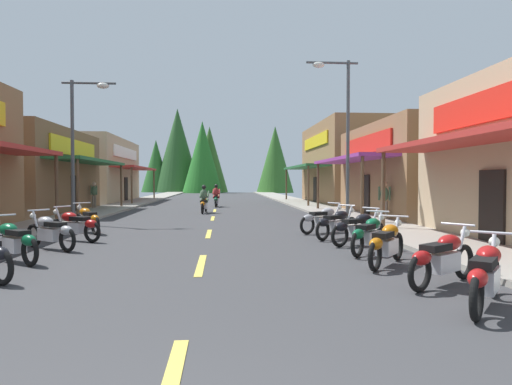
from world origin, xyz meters
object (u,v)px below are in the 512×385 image
(rider_cruising_lead, at_px, (204,201))
(rider_cruising_trailing, at_px, (216,197))
(streetlamp_right, at_px, (341,119))
(motorcycle_parked_right_4, at_px, (358,228))
(streetlamp_left, at_px, (81,130))
(motorcycle_parked_right_1, at_px, (443,257))
(motorcycle_parked_left_3, at_px, (75,225))
(pedestrian_browsing, at_px, (384,198))
(motorcycle_parked_right_3, at_px, (369,234))
(motorcycle_parked_right_0, at_px, (486,274))
(motorcycle_parked_left_2, at_px, (50,231))
(motorcycle_parked_left_4, at_px, (87,219))
(motorcycle_parked_right_5, at_px, (337,223))
(motorcycle_parked_left_1, at_px, (13,241))
(pedestrian_waiting, at_px, (94,193))
(motorcycle_parked_right_2, at_px, (387,243))
(motorcycle_parked_right_6, at_px, (323,219))

(rider_cruising_lead, height_order, rider_cruising_trailing, same)
(streetlamp_right, distance_m, motorcycle_parked_right_4, 7.12)
(rider_cruising_trailing, bearing_deg, streetlamp_left, 157.75)
(streetlamp_left, distance_m, motorcycle_parked_right_1, 15.16)
(streetlamp_left, xyz_separation_m, motorcycle_parked_left_3, (1.38, -5.12, -3.39))
(pedestrian_browsing, bearing_deg, motorcycle_parked_right_1, -152.39)
(motorcycle_parked_right_3, bearing_deg, motorcycle_parked_left_3, 111.40)
(rider_cruising_trailing, bearing_deg, motorcycle_parked_right_4, -164.82)
(streetlamp_left, relative_size, motorcycle_parked_right_0, 3.47)
(rider_cruising_trailing, bearing_deg, motorcycle_parked_left_2, 169.90)
(streetlamp_right, bearing_deg, motorcycle_parked_left_4, -165.66)
(streetlamp_left, relative_size, rider_cruising_lead, 2.76)
(streetlamp_right, height_order, rider_cruising_trailing, streetlamp_right)
(streetlamp_right, bearing_deg, motorcycle_parked_right_1, -96.02)
(motorcycle_parked_right_5, relative_size, motorcycle_parked_left_1, 1.02)
(streetlamp_right, xyz_separation_m, pedestrian_waiting, (-12.88, 10.18, -3.34))
(motorcycle_parked_right_3, xyz_separation_m, motorcycle_parked_left_3, (-8.01, 2.85, 0.00))
(motorcycle_parked_right_4, height_order, motorcycle_parked_left_3, same)
(streetlamp_left, relative_size, motorcycle_parked_left_2, 3.35)
(streetlamp_right, distance_m, motorcycle_parked_left_1, 12.92)
(motorcycle_parked_right_0, xyz_separation_m, motorcycle_parked_left_3, (-8.08, 7.52, 0.00))
(motorcycle_parked_left_1, relative_size, rider_cruising_lead, 0.79)
(motorcycle_parked_right_2, distance_m, motorcycle_parked_left_1, 8.08)
(motorcycle_parked_right_0, xyz_separation_m, motorcycle_parked_left_2, (-8.16, 5.87, 0.00))
(pedestrian_browsing, bearing_deg, pedestrian_waiting, 101.89)
(motorcycle_parked_left_4, height_order, pedestrian_waiting, pedestrian_waiting)
(motorcycle_parked_left_4, bearing_deg, motorcycle_parked_left_1, 144.16)
(motorcycle_parked_right_3, relative_size, pedestrian_browsing, 0.94)
(motorcycle_parked_left_1, bearing_deg, motorcycle_parked_left_2, -52.75)
(motorcycle_parked_right_3, height_order, pedestrian_browsing, pedestrian_browsing)
(rider_cruising_trailing, bearing_deg, motorcycle_parked_right_2, -167.48)
(streetlamp_left, bearing_deg, motorcycle_parked_left_4, -69.56)
(motorcycle_parked_right_3, xyz_separation_m, pedestrian_browsing, (3.46, 8.14, 0.56))
(motorcycle_parked_right_6, bearing_deg, motorcycle_parked_right_4, -114.12)
(streetlamp_right, relative_size, rider_cruising_lead, 3.16)
(motorcycle_parked_left_1, xyz_separation_m, motorcycle_parked_left_4, (-0.06, 5.48, 0.00))
(motorcycle_parked_right_4, xyz_separation_m, motorcycle_parked_left_2, (-8.25, -0.25, 0.00))
(motorcycle_parked_right_2, distance_m, rider_cruising_trailing, 21.65)
(streetlamp_right, relative_size, pedestrian_browsing, 3.77)
(motorcycle_parked_right_0, height_order, pedestrian_waiting, pedestrian_waiting)
(motorcycle_parked_right_5, bearing_deg, motorcycle_parked_right_4, -118.98)
(pedestrian_waiting, bearing_deg, rider_cruising_trailing, 43.04)
(motorcycle_parked_right_3, relative_size, motorcycle_parked_right_6, 0.89)
(motorcycle_parked_right_3, relative_size, pedestrian_waiting, 0.97)
(motorcycle_parked_left_1, bearing_deg, motorcycle_parked_right_5, -116.71)
(streetlamp_left, distance_m, motorcycle_parked_right_6, 10.49)
(motorcycle_parked_right_1, bearing_deg, rider_cruising_lead, 70.50)
(motorcycle_parked_left_4, bearing_deg, motorcycle_parked_right_2, -165.07)
(motorcycle_parked_left_2, relative_size, motorcycle_parked_left_3, 0.94)
(motorcycle_parked_right_6, bearing_deg, pedestrian_waiting, 100.05)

